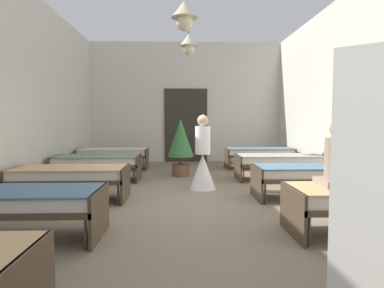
% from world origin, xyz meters
% --- Properties ---
extents(ground_plane, '(6.82, 11.16, 0.10)m').
position_xyz_m(ground_plane, '(0.00, 0.00, -0.05)').
color(ground_plane, '#7A6B56').
extents(room_shell, '(6.62, 10.76, 3.91)m').
position_xyz_m(room_shell, '(0.00, 1.31, 1.96)').
color(room_shell, beige).
rests_on(room_shell, ground).
extents(bed_left_row_1, '(1.90, 0.84, 0.57)m').
position_xyz_m(bed_left_row_1, '(-2.06, -1.83, 0.44)').
color(bed_left_row_1, '#473828').
rests_on(bed_left_row_1, ground).
extents(bed_right_row_1, '(1.90, 0.84, 0.57)m').
position_xyz_m(bed_right_row_1, '(2.06, -1.83, 0.44)').
color(bed_right_row_1, '#473828').
rests_on(bed_right_row_1, ground).
extents(bed_left_row_2, '(1.90, 0.84, 0.57)m').
position_xyz_m(bed_left_row_2, '(-2.06, 0.00, 0.44)').
color(bed_left_row_2, '#473828').
rests_on(bed_left_row_2, ground).
extents(bed_right_row_2, '(1.90, 0.84, 0.57)m').
position_xyz_m(bed_right_row_2, '(2.06, 0.00, 0.44)').
color(bed_right_row_2, '#473828').
rests_on(bed_right_row_2, ground).
extents(bed_left_row_3, '(1.90, 0.84, 0.57)m').
position_xyz_m(bed_left_row_3, '(-2.06, 1.83, 0.44)').
color(bed_left_row_3, '#473828').
rests_on(bed_left_row_3, ground).
extents(bed_right_row_3, '(1.90, 0.84, 0.57)m').
position_xyz_m(bed_right_row_3, '(2.06, 1.83, 0.44)').
color(bed_right_row_3, '#473828').
rests_on(bed_right_row_3, ground).
extents(bed_left_row_4, '(1.90, 0.84, 0.57)m').
position_xyz_m(bed_left_row_4, '(-2.06, 3.66, 0.44)').
color(bed_left_row_4, '#473828').
rests_on(bed_left_row_4, ground).
extents(bed_right_row_4, '(1.90, 0.84, 0.57)m').
position_xyz_m(bed_right_row_4, '(2.06, 3.66, 0.44)').
color(bed_right_row_4, '#473828').
rests_on(bed_right_row_4, ground).
extents(nurse_near_aisle, '(0.52, 0.52, 1.49)m').
position_xyz_m(nurse_near_aisle, '(0.25, 0.85, 0.53)').
color(nurse_near_aisle, white).
rests_on(nurse_near_aisle, ground).
extents(patient_seated_primary, '(0.44, 0.44, 0.80)m').
position_xyz_m(patient_seated_primary, '(1.71, -1.73, 0.87)').
color(patient_seated_primary, gray).
rests_on(patient_seated_primary, bed_right_row_1).
extents(potted_plant, '(0.64, 0.64, 1.39)m').
position_xyz_m(potted_plant, '(-0.18, 2.44, 0.84)').
color(potted_plant, brown).
rests_on(potted_plant, ground).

